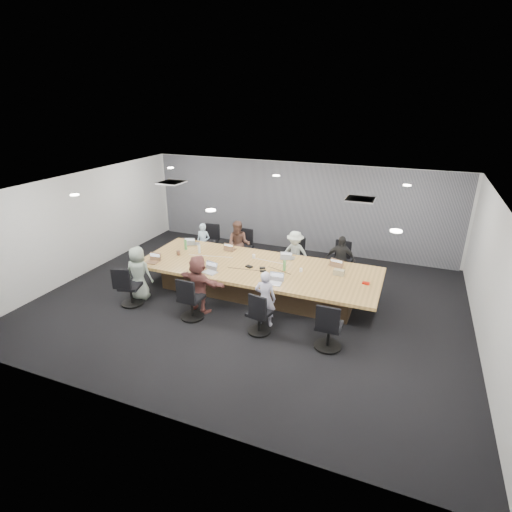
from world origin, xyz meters
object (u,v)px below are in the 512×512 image
at_px(conference_table, 257,278).
at_px(person_1, 239,245).
at_px(chair_6, 259,317).
at_px(chair_5, 192,301).
at_px(chair_1, 244,250).
at_px(person_4, 139,273).
at_px(person_3, 340,260).
at_px(bottle_green_left, 186,245).
at_px(person_2, 295,254).
at_px(laptop_2, 289,258).
at_px(snack_packet, 366,283).
at_px(laptop_0, 194,244).
at_px(bottle_green_right, 284,266).
at_px(chair_7, 329,329).
at_px(person_0, 203,243).
at_px(person_6, 265,299).
at_px(laptop_5, 210,272).
at_px(chair_3, 342,264).
at_px(bottle_clear, 199,249).
at_px(canvas_bag, 339,272).
at_px(laptop_4, 152,262).
at_px(laptop_6, 274,284).
at_px(chair_0, 209,244).
at_px(stapler, 263,271).
at_px(chair_4, 131,289).
at_px(laptop_3, 336,265).
at_px(mug_brown, 178,253).
at_px(person_5, 199,284).
at_px(laptop_1, 231,249).
at_px(chair_2, 298,259).

distance_m(conference_table, person_1, 1.78).
bearing_deg(person_1, chair_6, -68.60).
bearing_deg(chair_6, chair_5, -168.22).
relative_size(chair_1, person_4, 0.59).
xyz_separation_m(person_3, bottle_green_left, (-4.08, -1.01, 0.21)).
distance_m(person_2, laptop_2, 0.56).
bearing_deg(laptop_2, snack_packet, 149.39).
height_order(laptop_0, bottle_green_right, bottle_green_right).
relative_size(chair_7, person_2, 0.66).
height_order(person_0, person_6, person_6).
bearing_deg(laptop_5, person_1, 107.41).
height_order(person_4, bottle_green_right, person_4).
bearing_deg(chair_3, laptop_5, 51.26).
distance_m(laptop_5, bottle_clear, 1.37).
relative_size(laptop_0, canvas_bag, 1.23).
height_order(chair_1, laptop_5, chair_1).
xyz_separation_m(person_1, laptop_4, (-1.46, -2.15, 0.05)).
relative_size(laptop_5, bottle_green_right, 1.31).
distance_m(laptop_5, bottle_green_right, 1.81).
bearing_deg(person_0, chair_3, 0.28).
relative_size(person_1, laptop_4, 4.52).
distance_m(chair_5, bottle_green_right, 2.39).
distance_m(laptop_6, canvas_bag, 1.64).
relative_size(chair_0, chair_1, 1.04).
bearing_deg(stapler, snack_packet, -12.09).
bearing_deg(laptop_4, chair_4, -94.94).
xyz_separation_m(laptop_2, person_4, (-3.15, -2.15, -0.07)).
height_order(person_2, laptop_2, person_2).
height_order(chair_3, stapler, chair_3).
bearing_deg(laptop_3, person_3, -77.87).
bearing_deg(laptop_3, chair_6, 78.49).
xyz_separation_m(chair_7, person_0, (-4.48, 3.05, 0.16)).
distance_m(conference_table, snack_packet, 2.67).
height_order(chair_0, bottle_green_right, bottle_green_right).
relative_size(chair_0, person_6, 0.65).
distance_m(chair_5, person_6, 1.68).
relative_size(person_3, bottle_clear, 5.49).
xyz_separation_m(chair_5, bottle_green_right, (1.62, 1.70, 0.45)).
distance_m(chair_1, laptop_4, 2.92).
xyz_separation_m(chair_4, stapler, (2.84, 1.41, 0.36)).
height_order(chair_3, mug_brown, mug_brown).
bearing_deg(person_5, conference_table, -111.31).
bearing_deg(laptop_1, canvas_bag, 174.18).
bearing_deg(person_2, snack_packet, -30.07).
distance_m(person_2, snack_packet, 2.50).
bearing_deg(bottle_green_left, person_5, -51.32).
height_order(chair_5, chair_6, chair_5).
relative_size(person_1, laptop_2, 4.43).
relative_size(chair_2, mug_brown, 6.02).
bearing_deg(conference_table, laptop_2, 54.72).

